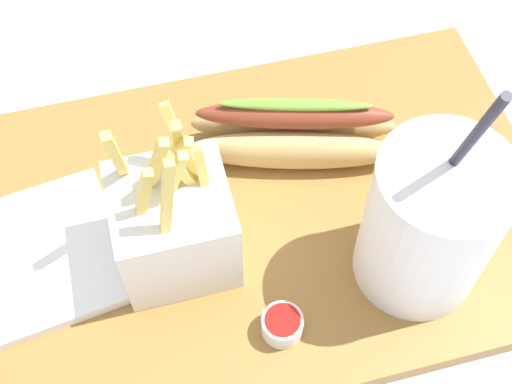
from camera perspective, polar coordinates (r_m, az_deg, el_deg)
ground_plane at (r=0.60m, az=0.00°, el=-3.07°), size 2.40×2.40×0.02m
food_tray at (r=0.59m, az=0.00°, el=-2.10°), size 0.50×0.32×0.02m
soda_cup at (r=0.51m, az=14.11°, el=-2.59°), size 0.10×0.10×0.22m
fries_basket at (r=0.52m, az=-6.79°, el=-2.63°), size 0.09×0.08×0.16m
hot_dog_1 at (r=0.59m, az=3.11°, el=4.91°), size 0.19×0.10×0.07m
ketchup_cup_1 at (r=0.52m, az=2.18°, el=-10.84°), size 0.03×0.03×0.02m
ketchup_cup_2 at (r=0.61m, az=12.76°, el=2.06°), size 0.03×0.03×0.02m
napkin_stack at (r=0.58m, az=-16.72°, el=-4.58°), size 0.13×0.14×0.01m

